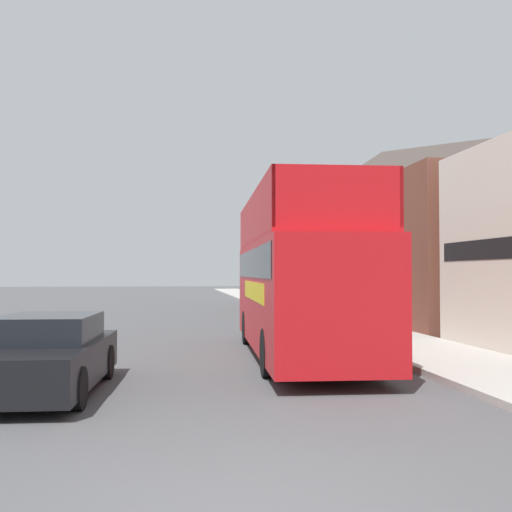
{
  "coord_description": "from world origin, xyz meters",
  "views": [
    {
      "loc": [
        -0.68,
        -5.35,
        2.17
      ],
      "look_at": [
        1.39,
        9.56,
        2.6
      ],
      "focal_mm": 42.0,
      "sensor_mm": 36.0,
      "label": 1
    }
  ],
  "objects_px": {
    "parked_car_ahead_of_bus": "(278,312)",
    "parked_car_far_side": "(47,356)",
    "lamp_post_third": "(306,241)",
    "tour_bus": "(298,284)",
    "lamp_post_second": "(362,227)"
  },
  "relations": [
    {
      "from": "parked_car_ahead_of_bus",
      "to": "parked_car_far_side",
      "type": "xyz_separation_m",
      "value": [
        -6.32,
        -11.75,
        0.0
      ]
    },
    {
      "from": "lamp_post_third",
      "to": "tour_bus",
      "type": "bearing_deg",
      "value": -103.73
    },
    {
      "from": "parked_car_ahead_of_bus",
      "to": "parked_car_far_side",
      "type": "distance_m",
      "value": 13.34
    },
    {
      "from": "parked_car_ahead_of_bus",
      "to": "lamp_post_third",
      "type": "relative_size",
      "value": 0.89
    },
    {
      "from": "lamp_post_second",
      "to": "lamp_post_third",
      "type": "relative_size",
      "value": 0.98
    },
    {
      "from": "parked_car_ahead_of_bus",
      "to": "parked_car_far_side",
      "type": "relative_size",
      "value": 0.97
    },
    {
      "from": "parked_car_ahead_of_bus",
      "to": "lamp_post_second",
      "type": "relative_size",
      "value": 0.91
    },
    {
      "from": "tour_bus",
      "to": "parked_car_far_side",
      "type": "bearing_deg",
      "value": -141.38
    },
    {
      "from": "parked_car_ahead_of_bus",
      "to": "tour_bus",
      "type": "bearing_deg",
      "value": -95.98
    },
    {
      "from": "tour_bus",
      "to": "parked_car_far_side",
      "type": "height_order",
      "value": "tour_bus"
    },
    {
      "from": "parked_car_far_side",
      "to": "lamp_post_second",
      "type": "relative_size",
      "value": 0.94
    },
    {
      "from": "parked_car_far_side",
      "to": "lamp_post_second",
      "type": "bearing_deg",
      "value": -139.67
    },
    {
      "from": "tour_bus",
      "to": "lamp_post_second",
      "type": "height_order",
      "value": "lamp_post_second"
    },
    {
      "from": "tour_bus",
      "to": "parked_car_ahead_of_bus",
      "type": "xyz_separation_m",
      "value": [
        0.84,
        7.8,
        -1.21
      ]
    },
    {
      "from": "tour_bus",
      "to": "lamp_post_second",
      "type": "bearing_deg",
      "value": 43.24
    }
  ]
}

